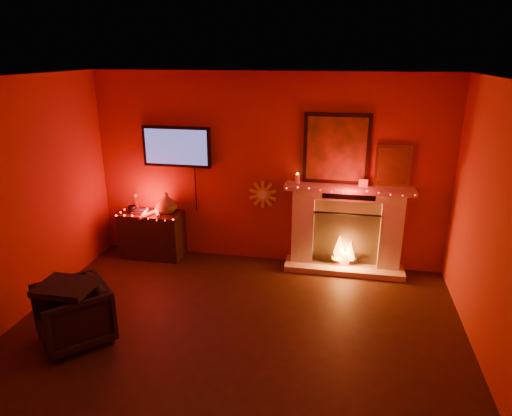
{
  "coord_description": "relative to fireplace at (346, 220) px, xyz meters",
  "views": [
    {
      "loc": [
        1.05,
        -3.64,
        2.94
      ],
      "look_at": [
        0.0,
        1.7,
        1.06
      ],
      "focal_mm": 32.0,
      "sensor_mm": 36.0,
      "label": 1
    }
  ],
  "objects": [
    {
      "name": "armchair",
      "position": [
        -2.78,
        -2.32,
        -0.4
      ],
      "size": [
        0.99,
        0.99,
        0.65
      ],
      "primitive_type": "imported",
      "rotation": [
        0.0,
        0.0,
        -0.78
      ],
      "color": "black",
      "rests_on": "floor"
    },
    {
      "name": "room",
      "position": [
        -1.14,
        -2.39,
        0.63
      ],
      "size": [
        5.0,
        5.0,
        5.0
      ],
      "color": "black",
      "rests_on": "ground"
    },
    {
      "name": "sunburst_clock",
      "position": [
        -1.19,
        0.09,
        0.28
      ],
      "size": [
        0.4,
        0.03,
        0.4
      ],
      "color": "yellow",
      "rests_on": "room"
    },
    {
      "name": "fireplace",
      "position": [
        0.0,
        0.0,
        0.0
      ],
      "size": [
        1.72,
        0.4,
        2.18
      ],
      "color": "beige",
      "rests_on": "floor"
    },
    {
      "name": "console_table",
      "position": [
        -2.81,
        -0.13,
        -0.33
      ],
      "size": [
        0.9,
        0.56,
        1.0
      ],
      "color": "black",
      "rests_on": "floor"
    },
    {
      "name": "tv",
      "position": [
        -2.44,
        0.06,
        0.92
      ],
      "size": [
        1.0,
        0.07,
        1.24
      ],
      "color": "black",
      "rests_on": "room"
    }
  ]
}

